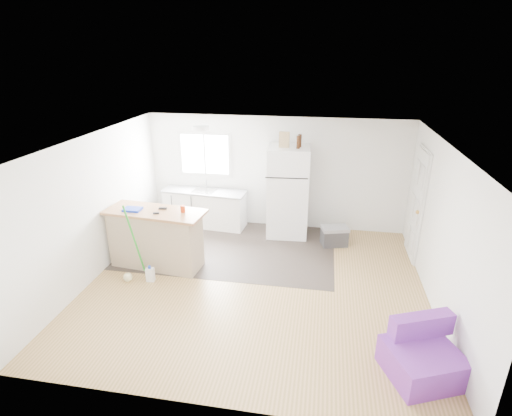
{
  "coord_description": "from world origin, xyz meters",
  "views": [
    {
      "loc": [
        0.99,
        -5.64,
        3.66
      ],
      "look_at": [
        -0.12,
        0.7,
        1.1
      ],
      "focal_mm": 28.0,
      "sensor_mm": 36.0,
      "label": 1
    }
  ],
  "objects": [
    {
      "name": "window",
      "position": [
        -1.55,
        2.49,
        1.55
      ],
      "size": [
        1.18,
        0.06,
        0.98
      ],
      "color": "white",
      "rests_on": "back_wall"
    },
    {
      "name": "kitchen_cabinets",
      "position": [
        -1.52,
        2.22,
        0.41
      ],
      "size": [
        1.86,
        0.73,
        1.08
      ],
      "rotation": [
        0.0,
        0.0,
        -0.09
      ],
      "color": "white",
      "rests_on": "floor"
    },
    {
      "name": "mop",
      "position": [
        -2.12,
        -0.22,
        0.23
      ],
      "size": [
        0.26,
        0.39,
        1.4
      ],
      "rotation": [
        0.0,
        0.0,
        -0.19
      ],
      "color": "green",
      "rests_on": "floor"
    },
    {
      "name": "purple_seat",
      "position": [
        2.3,
        -1.58,
        0.24
      ],
      "size": [
        1.03,
        1.03,
        0.66
      ],
      "rotation": [
        0.0,
        0.0,
        0.39
      ],
      "color": "purple",
      "rests_on": "floor"
    },
    {
      "name": "bottle_left",
      "position": [
        0.49,
        1.97,
        2.0
      ],
      "size": [
        0.09,
        0.09,
        0.25
      ],
      "primitive_type": "cylinder",
      "rotation": [
        0.0,
        0.0,
        -0.3
      ],
      "color": "#361A09",
      "rests_on": "refrigerator"
    },
    {
      "name": "tool_a",
      "position": [
        -1.72,
        0.44,
        1.08
      ],
      "size": [
        0.14,
        0.06,
        0.03
      ],
      "primitive_type": "cube",
      "rotation": [
        0.0,
        0.0,
        0.1
      ],
      "color": "black",
      "rests_on": "peninsula"
    },
    {
      "name": "interior_door",
      "position": [
        2.72,
        1.55,
        1.02
      ],
      "size": [
        0.11,
        0.92,
        2.1
      ],
      "color": "white",
      "rests_on": "right_wall"
    },
    {
      "name": "cardboard_box",
      "position": [
        0.21,
        2.03,
        2.03
      ],
      "size": [
        0.2,
        0.1,
        0.3
      ],
      "primitive_type": "cube",
      "rotation": [
        0.0,
        0.0,
        0.01
      ],
      "color": "tan",
      "rests_on": "refrigerator"
    },
    {
      "name": "peninsula",
      "position": [
        -1.86,
        0.34,
        0.54
      ],
      "size": [
        1.8,
        0.84,
        1.07
      ],
      "rotation": [
        0.0,
        0.0,
        -0.1
      ],
      "color": "tan",
      "rests_on": "floor"
    },
    {
      "name": "vinyl_zone",
      "position": [
        -0.73,
        1.25,
        0.0
      ],
      "size": [
        4.05,
        2.5,
        0.0
      ],
      "primitive_type": "cube",
      "color": "#342B27",
      "rests_on": "floor"
    },
    {
      "name": "blue_tray",
      "position": [
        -2.22,
        0.3,
        1.09
      ],
      "size": [
        0.3,
        0.22,
        0.04
      ],
      "primitive_type": "cube",
      "rotation": [
        0.0,
        0.0,
        -0.0
      ],
      "color": "#1431BD",
      "rests_on": "peninsula"
    },
    {
      "name": "refrigerator",
      "position": [
        0.31,
        2.09,
        0.94
      ],
      "size": [
        0.88,
        0.84,
        1.88
      ],
      "rotation": [
        0.0,
        0.0,
        0.06
      ],
      "color": "white",
      "rests_on": "floor"
    },
    {
      "name": "cleaner_jug",
      "position": [
        -1.77,
        -0.2,
        0.13
      ],
      "size": [
        0.14,
        0.1,
        0.29
      ],
      "rotation": [
        0.0,
        0.0,
        0.06
      ],
      "color": "white",
      "rests_on": "floor"
    },
    {
      "name": "room",
      "position": [
        0.0,
        0.0,
        1.2
      ],
      "size": [
        5.51,
        5.01,
        2.41
      ],
      "color": "olive",
      "rests_on": "ground"
    },
    {
      "name": "ceiling_fixture",
      "position": [
        -1.2,
        1.2,
        2.36
      ],
      "size": [
        0.3,
        0.3,
        0.07
      ],
      "primitive_type": "cylinder",
      "color": "white",
      "rests_on": "ceiling"
    },
    {
      "name": "cooler",
      "position": [
        1.3,
        1.71,
        0.2
      ],
      "size": [
        0.59,
        0.48,
        0.4
      ],
      "rotation": [
        0.0,
        0.0,
        0.26
      ],
      "color": "#313133",
      "rests_on": "floor"
    },
    {
      "name": "bottle_right",
      "position": [
        0.51,
        2.11,
        2.0
      ],
      "size": [
        0.08,
        0.08,
        0.25
      ],
      "primitive_type": "cylinder",
      "rotation": [
        0.0,
        0.0,
        0.22
      ],
      "color": "#361A09",
      "rests_on": "refrigerator"
    },
    {
      "name": "red_cup",
      "position": [
        -1.33,
        0.37,
        1.13
      ],
      "size": [
        0.1,
        0.1,
        0.12
      ],
      "primitive_type": "cylinder",
      "rotation": [
        0.0,
        0.0,
        -0.25
      ],
      "color": "red",
      "rests_on": "peninsula"
    },
    {
      "name": "tool_b",
      "position": [
        -1.75,
        0.21,
        1.08
      ],
      "size": [
        0.11,
        0.06,
        0.03
      ],
      "primitive_type": "cube",
      "rotation": [
        0.0,
        0.0,
        0.2
      ],
      "color": "black",
      "rests_on": "peninsula"
    }
  ]
}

